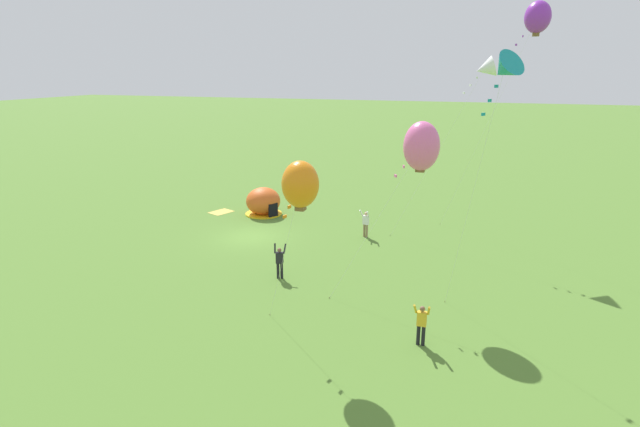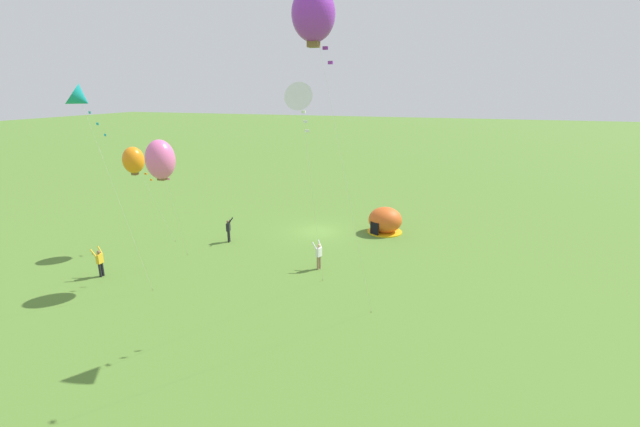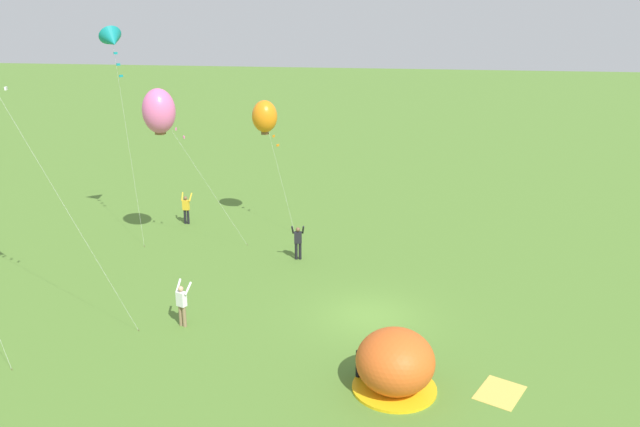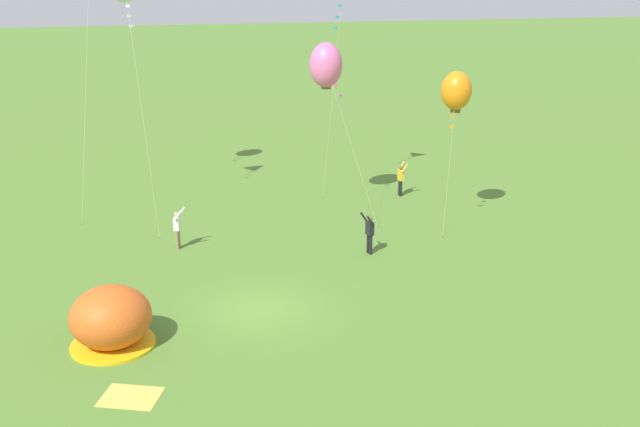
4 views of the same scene
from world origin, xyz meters
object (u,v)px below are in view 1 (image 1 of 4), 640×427
Objects in this scene: popup_tent at (263,202)px; person_far_back at (280,261)px; kite_purple at (538,17)px; kite_white at (485,69)px; kite_pink at (421,146)px; person_arms_raised at (422,323)px; kite_orange at (300,185)px; person_flying_kite at (366,223)px; kite_teal at (504,69)px.

popup_tent is 1.49× the size of person_far_back.
kite_purple is 4.23m from kite_white.
kite_white reaches higher than person_far_back.
kite_pink is at bearing 91.14° from person_far_back.
kite_white reaches higher than person_arms_raised.
kite_pink reaches higher than person_far_back.
popup_tent is 0.38× the size of kite_orange.
kite_white reaches higher than kite_orange.
person_far_back is at bearing -148.33° from kite_orange.
person_far_back is 0.13× the size of kite_purple.
person_arms_raised is at bearing -14.53° from kite_purple.
kite_white reaches higher than popup_tent.
kite_pink reaches higher than kite_orange.
popup_tent is 22.09m from kite_purple.
popup_tent is 9.15m from person_flying_kite.
popup_tent is 1.49× the size of person_arms_raised.
person_far_back and person_arms_raised have the same top height.
person_flying_kite is (-8.14, 2.72, -0.00)m from person_far_back.
person_far_back is 0.22× the size of kite_pink.
kite_teal is 11.21m from kite_white.
kite_orange is at bearing -80.28° from person_arms_raised.
kite_pink is (-0.14, 7.09, 6.42)m from person_far_back.
person_far_back is 9.17m from person_arms_raised.
kite_orange is at bearing -35.81° from kite_pink.
person_flying_kite is at bearing -151.36° from kite_pink.
kite_teal is 13.13m from kite_purple.
kite_orange is (0.83, -4.83, 5.52)m from person_arms_raised.
person_far_back is 0.25× the size of kite_orange.
kite_white is (-9.57, 9.38, 9.82)m from person_far_back.
kite_teal reaches higher than person_arms_raised.
kite_purple reaches higher than popup_tent.
person_far_back is 16.61m from kite_white.
person_far_back is at bearing -98.85° from kite_teal.
kite_white is (-9.43, 2.30, 3.40)m from kite_pink.
person_arms_raised is 7.92m from kite_pink.
kite_pink is 0.74× the size of kite_teal.
person_far_back is at bearing 28.82° from popup_tent.
person_flying_kite is 11.14m from kite_pink.
kite_purple reaches higher than person_flying_kite.
kite_pink is (-4.53, -0.96, 6.42)m from person_arms_raised.
kite_teal is at bearing 52.46° from popup_tent.
kite_white is at bearing 157.37° from kite_orange.
kite_orange is (5.22, 3.22, 5.52)m from person_far_back.
kite_orange is (13.36, 0.50, 5.52)m from person_flying_kite.
person_flying_kite is 0.25× the size of kite_orange.
kite_teal is at bearing 61.41° from kite_pink.
popup_tent is 0.24× the size of kite_white.
person_far_back and person_flying_kite have the same top height.
kite_white reaches higher than kite_teal.
kite_pink is at bearing 50.55° from popup_tent.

